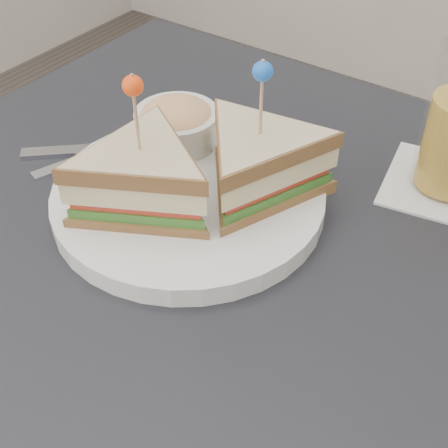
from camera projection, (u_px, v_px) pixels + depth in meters
The scene contains 4 objects.
table at pixel (210, 321), 0.62m from camera, with size 0.80×0.80×0.75m.
plate_meal at pixel (196, 172), 0.61m from camera, with size 0.31×0.29×0.16m.
cutlery_fork at pixel (123, 143), 0.72m from camera, with size 0.09×0.20×0.01m.
cutlery_knife at pixel (117, 148), 0.71m from camera, with size 0.19×0.17×0.01m.
Camera 1 is at (0.25, -0.32, 1.15)m, focal length 50.00 mm.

